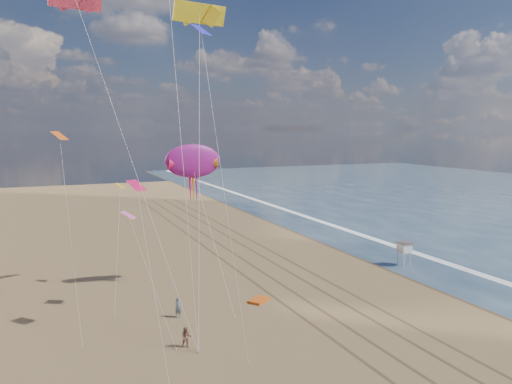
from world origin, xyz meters
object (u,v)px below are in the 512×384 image
at_px(lifeguard_stand, 404,248).
at_px(kite_flyer_a, 178,308).
at_px(show_kite, 193,161).
at_px(grounded_kite, 259,300).
at_px(kite_flyer_b, 186,337).

height_order(lifeguard_stand, kite_flyer_a, lifeguard_stand).
bearing_deg(show_kite, grounded_kite, -59.05).
bearing_deg(kite_flyer_b, show_kite, 89.60).
bearing_deg(grounded_kite, kite_flyer_b, -177.54).
height_order(lifeguard_stand, grounded_kite, lifeguard_stand).
bearing_deg(kite_flyer_a, kite_flyer_b, -110.43).
height_order(show_kite, kite_flyer_b, show_kite).
bearing_deg(kite_flyer_a, show_kite, 53.13).
bearing_deg(kite_flyer_b, grounded_kite, 56.46).
bearing_deg(grounded_kite, show_kite, 85.25).
height_order(grounded_kite, show_kite, show_kite).
relative_size(lifeguard_stand, show_kite, 0.17).
height_order(lifeguard_stand, show_kite, show_kite).
height_order(show_kite, kite_flyer_a, show_kite).
xyz_separation_m(lifeguard_stand, show_kite, (-25.00, 2.38, 10.71)).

